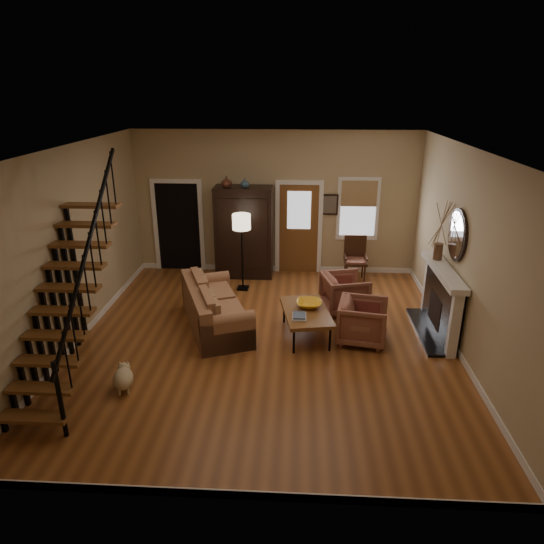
# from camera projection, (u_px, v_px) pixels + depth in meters

# --- Properties ---
(room) EXTENTS (7.00, 7.33, 3.30)m
(room) POSITION_uv_depth(u_px,v_px,m) (250.00, 230.00, 9.63)
(room) COLOR brown
(room) RESTS_ON ground
(staircase) EXTENTS (0.94, 2.80, 3.20)m
(staircase) POSITION_uv_depth(u_px,v_px,m) (63.00, 281.00, 6.87)
(staircase) COLOR brown
(staircase) RESTS_ON ground
(fireplace) EXTENTS (0.33, 1.95, 2.30)m
(fireplace) POSITION_uv_depth(u_px,v_px,m) (444.00, 295.00, 8.54)
(fireplace) COLOR black
(fireplace) RESTS_ON ground
(armoire) EXTENTS (1.30, 0.60, 2.10)m
(armoire) POSITION_uv_depth(u_px,v_px,m) (244.00, 232.00, 11.10)
(armoire) COLOR black
(armoire) RESTS_ON ground
(vase_a) EXTENTS (0.24, 0.24, 0.25)m
(vase_a) POSITION_uv_depth(u_px,v_px,m) (227.00, 182.00, 10.60)
(vase_a) COLOR #4C2619
(vase_a) RESTS_ON armoire
(vase_b) EXTENTS (0.20, 0.20, 0.21)m
(vase_b) POSITION_uv_depth(u_px,v_px,m) (245.00, 183.00, 10.59)
(vase_b) COLOR #334C60
(vase_b) RESTS_ON armoire
(sofa) EXTENTS (1.64, 2.34, 0.80)m
(sofa) POSITION_uv_depth(u_px,v_px,m) (216.00, 307.00, 8.88)
(sofa) COLOR #986645
(sofa) RESTS_ON ground
(coffee_table) EXTENTS (0.99, 1.43, 0.50)m
(coffee_table) POSITION_uv_depth(u_px,v_px,m) (306.00, 323.00, 8.60)
(coffee_table) COLOR brown
(coffee_table) RESTS_ON ground
(bowl) EXTENTS (0.45, 0.45, 0.11)m
(bowl) POSITION_uv_depth(u_px,v_px,m) (309.00, 304.00, 8.63)
(bowl) COLOR gold
(bowl) RESTS_ON coffee_table
(books) EXTENTS (0.24, 0.33, 0.06)m
(books) POSITION_uv_depth(u_px,v_px,m) (299.00, 316.00, 8.23)
(books) COLOR beige
(books) RESTS_ON coffee_table
(armchair_left) EXTENTS (0.96, 0.94, 0.75)m
(armchair_left) POSITION_uv_depth(u_px,v_px,m) (363.00, 321.00, 8.38)
(armchair_left) COLOR maroon
(armchair_left) RESTS_ON ground
(armchair_right) EXTENTS (1.00, 0.99, 0.76)m
(armchair_right) POSITION_uv_depth(u_px,v_px,m) (345.00, 293.00, 9.53)
(armchair_right) COLOR maroon
(armchair_right) RESTS_ON ground
(floor_lamp) EXTENTS (0.41, 0.41, 1.69)m
(floor_lamp) POSITION_uv_depth(u_px,v_px,m) (242.00, 253.00, 10.38)
(floor_lamp) COLOR black
(floor_lamp) RESTS_ON ground
(side_chair) EXTENTS (0.54, 0.54, 1.02)m
(side_chair) POSITION_uv_depth(u_px,v_px,m) (355.00, 260.00, 10.97)
(side_chair) COLOR #392012
(side_chair) RESTS_ON ground
(dog) EXTENTS (0.40, 0.54, 0.35)m
(dog) POSITION_uv_depth(u_px,v_px,m) (123.00, 380.00, 7.08)
(dog) COLOR beige
(dog) RESTS_ON ground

